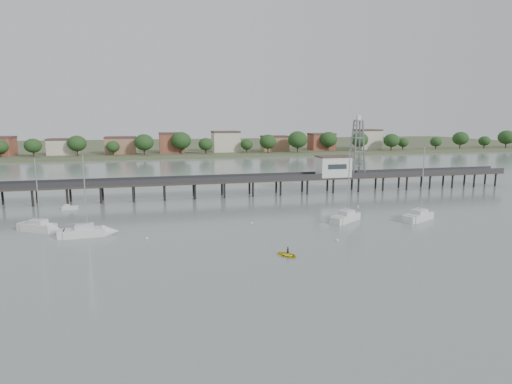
# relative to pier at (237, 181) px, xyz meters

# --- Properties ---
(ground_plane) EXTENTS (500.00, 500.00, 0.00)m
(ground_plane) POSITION_rel_pier_xyz_m (0.00, -60.00, -3.79)
(ground_plane) COLOR slate
(ground_plane) RESTS_ON ground
(pier) EXTENTS (150.00, 5.00, 5.50)m
(pier) POSITION_rel_pier_xyz_m (0.00, 0.00, 0.00)
(pier) COLOR #2D2823
(pier) RESTS_ON ground
(pier_building) EXTENTS (8.40, 5.40, 5.30)m
(pier_building) POSITION_rel_pier_xyz_m (25.00, 0.00, 2.87)
(pier_building) COLOR silver
(pier_building) RESTS_ON ground
(lattice_tower) EXTENTS (3.20, 3.20, 15.50)m
(lattice_tower) POSITION_rel_pier_xyz_m (31.50, 0.00, 7.31)
(lattice_tower) COLOR slate
(lattice_tower) RESTS_ON ground
(sailboat_d) EXTENTS (8.84, 6.18, 14.24)m
(sailboat_d) POSITION_rel_pier_xyz_m (29.38, -31.82, -3.16)
(sailboat_d) COLOR silver
(sailboat_d) RESTS_ON ground
(sailboat_b) EXTENTS (7.83, 5.88, 12.86)m
(sailboat_b) POSITION_rel_pier_xyz_m (-37.82, -25.05, -3.15)
(sailboat_b) COLOR silver
(sailboat_b) RESTS_ON ground
(sailboat_c) EXTENTS (8.35, 6.85, 13.95)m
(sailboat_c) POSITION_rel_pier_xyz_m (15.66, -29.29, -3.16)
(sailboat_c) COLOR silver
(sailboat_c) RESTS_ON ground
(sailboat_a) EXTENTS (8.56, 3.05, 13.87)m
(sailboat_a) POSITION_rel_pier_xyz_m (-29.46, -29.63, -3.16)
(sailboat_a) COLOR silver
(sailboat_a) RESTS_ON ground
(white_tender) EXTENTS (3.17, 1.44, 1.21)m
(white_tender) POSITION_rel_pier_xyz_m (-36.95, -7.11, -3.42)
(white_tender) COLOR silver
(white_tender) RESTS_ON ground
(yellow_dinghy) EXTENTS (2.08, 1.63, 2.92)m
(yellow_dinghy) POSITION_rel_pier_xyz_m (-2.18, -46.90, -3.79)
(yellow_dinghy) COLOR yellow
(yellow_dinghy) RESTS_ON ground
(dinghy_occupant) EXTENTS (0.71, 1.15, 0.26)m
(dinghy_occupant) POSITION_rel_pier_xyz_m (-2.18, -46.90, -3.79)
(dinghy_occupant) COLOR black
(dinghy_occupant) RESTS_ON ground
(mooring_buoys) EXTENTS (84.27, 23.29, 0.39)m
(mooring_buoys) POSITION_rel_pier_xyz_m (3.74, -30.57, -3.71)
(mooring_buoys) COLOR beige
(mooring_buoys) RESTS_ON ground
(far_shore) EXTENTS (500.00, 170.00, 10.40)m
(far_shore) POSITION_rel_pier_xyz_m (0.36, 179.58, -2.85)
(far_shore) COLOR #475133
(far_shore) RESTS_ON ground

